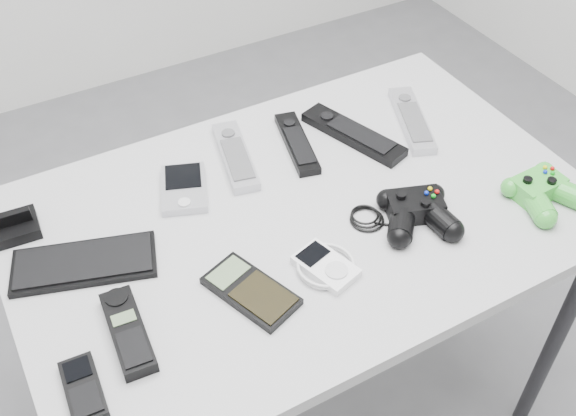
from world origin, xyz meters
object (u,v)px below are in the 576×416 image
remote_black_a (297,143)px  cordless_handset (128,331)px  pda (184,188)px  mp3_player (326,266)px  remote_silver_a (235,155)px  calculator (251,291)px  remote_silver_b (412,119)px  controller_black (417,210)px  mobile_phone (83,389)px  pda_keyboard (84,263)px  controller_green (543,189)px  remote_black_b (353,133)px  desk (302,234)px

remote_black_a → cordless_handset: cordless_handset is taller
pda → mp3_player: size_ratio=1.22×
remote_silver_a → calculator: remote_silver_a is taller
pda → remote_silver_b: bearing=16.9°
mp3_player → controller_black: 0.20m
pda → mobile_phone: size_ratio=1.18×
pda_keyboard → remote_silver_b: size_ratio=1.09×
pda_keyboard → mobile_phone: mobile_phone is taller
controller_black → controller_green: controller_black is taller
remote_silver_a → remote_black_b: 0.25m
calculator → controller_black: controller_black is taller
desk → cordless_handset: cordless_handset is taller
cordless_handset → calculator: bearing=-0.2°
pda → cordless_handset: size_ratio=0.80×
remote_black_b → controller_black: size_ratio=1.00×
desk → remote_black_a: 0.20m
calculator → mp3_player: 0.13m
cordless_handset → remote_black_a: bearing=36.1°
remote_black_a → controller_black: bearing=-60.1°
remote_black_a → controller_green: controller_green is taller
desk → remote_silver_a: remote_silver_a is taller
calculator → controller_black: size_ratio=0.67×
pda_keyboard → cordless_handset: cordless_handset is taller
desk → controller_black: 0.22m
cordless_handset → controller_black: (0.54, -0.01, 0.01)m
calculator → remote_silver_a: bearing=48.3°
pda → controller_green: controller_green is taller
remote_black_b → controller_black: (-0.03, -0.25, 0.01)m
controller_green → calculator: bearing=171.9°
pda_keyboard → remote_silver_a: remote_silver_a is taller
remote_black_b → mp3_player: (-0.23, -0.28, -0.00)m
mobile_phone → remote_black_b: bearing=28.9°
desk → controller_black: (0.17, -0.12, 0.08)m
remote_silver_a → calculator: (-0.12, -0.32, -0.00)m
pda → calculator: 0.28m
pda → remote_silver_b: size_ratio=0.59×
pda → remote_silver_a: (0.12, 0.04, 0.00)m
desk → cordless_handset: bearing=-163.3°
remote_black_a → mobile_phone: size_ratio=1.76×
desk → mp3_player: bearing=-104.2°
remote_silver_b → remote_black_a: bearing=-169.1°
remote_silver_a → controller_green: (0.45, -0.37, 0.01)m
pda_keyboard → controller_black: size_ratio=1.02×
controller_black → controller_green: 0.25m
remote_black_b → calculator: remote_black_b is taller
pda_keyboard → cordless_handset: 0.17m
calculator → remote_black_a: bearing=29.2°
pda → remote_black_b: (0.37, -0.02, 0.00)m
controller_black → remote_black_b: bearing=102.7°
remote_black_a → remote_black_b: remote_black_b is taller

